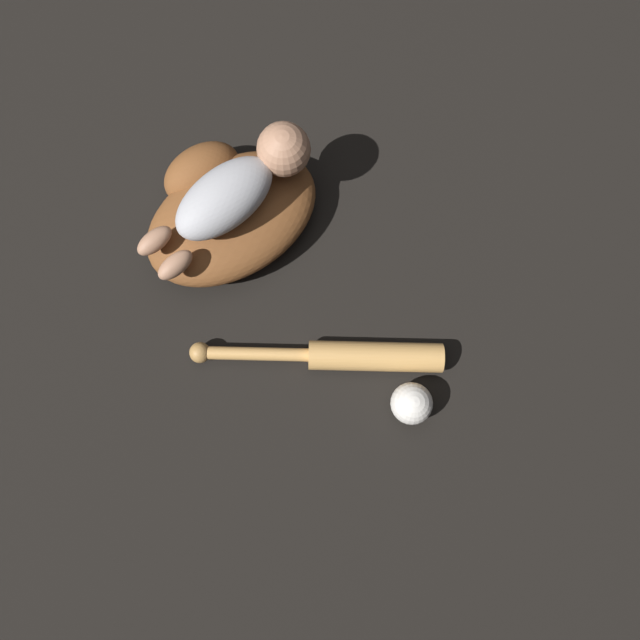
{
  "coord_description": "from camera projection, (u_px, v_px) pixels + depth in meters",
  "views": [
    {
      "loc": [
        0.01,
        -0.49,
        1.18
      ],
      "look_at": [
        0.07,
        -0.28,
        0.08
      ],
      "focal_mm": 35.0,
      "sensor_mm": 36.0,
      "label": 1
    }
  ],
  "objects": [
    {
      "name": "baseball",
      "position": [
        412.0,
        403.0,
        1.13
      ],
      "size": [
        0.08,
        0.08,
        0.08
      ],
      "color": "white",
      "rests_on": "ground"
    },
    {
      "name": "baseball_bat",
      "position": [
        348.0,
        356.0,
        1.16
      ],
      "size": [
        0.46,
        0.18,
        0.05
      ],
      "color": "tan",
      "rests_on": "ground"
    },
    {
      "name": "baby_figure",
      "position": [
        239.0,
        187.0,
        1.1
      ],
      "size": [
        0.35,
        0.22,
        0.1
      ],
      "color": "#B2B2B7",
      "rests_on": "baseball_glove"
    },
    {
      "name": "ground_plane",
      "position": [
        248.0,
        207.0,
        1.25
      ],
      "size": [
        6.0,
        6.0,
        0.0
      ],
      "primitive_type": "plane",
      "color": "black"
    },
    {
      "name": "baseball_glove",
      "position": [
        227.0,
        210.0,
        1.19
      ],
      "size": [
        0.4,
        0.34,
        0.11
      ],
      "color": "brown",
      "rests_on": "ground"
    }
  ]
}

